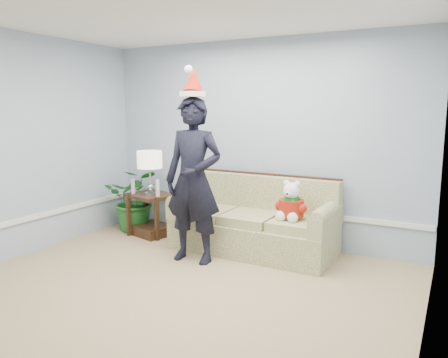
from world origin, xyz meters
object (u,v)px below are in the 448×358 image
sofa (254,224)px  side_table (151,219)px  table_lamp (150,161)px  man (193,180)px  houseplant (136,199)px  teddy_bear (291,205)px

sofa → side_table: bearing=-176.6°
table_lamp → man: 1.22m
sofa → table_lamp: 1.72m
sofa → side_table: size_ratio=2.79×
houseplant → teddy_bear: size_ratio=1.96×
sofa → houseplant: (-1.94, 0.03, 0.13)m
table_lamp → teddy_bear: size_ratio=1.30×
side_table → houseplant: size_ratio=0.79×
side_table → table_lamp: (0.04, -0.06, 0.84)m
sofa → man: size_ratio=1.06×
side_table → houseplant: houseplant is taller
side_table → man: man is taller
sofa → teddy_bear: bearing=-14.6°
houseplant → man: size_ratio=0.48×
man → teddy_bear: (1.01, 0.54, -0.30)m
table_lamp → sofa: bearing=4.4°
side_table → houseplant: (-0.34, 0.09, 0.23)m
man → table_lamp: bearing=148.2°
sofa → man: man is taller
sofa → side_table: 1.60m
side_table → sofa: bearing=2.2°
side_table → man: 1.48m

